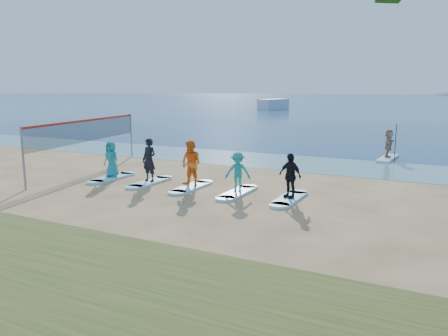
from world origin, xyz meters
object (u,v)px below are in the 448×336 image
at_px(boat_offshore_a, 273,109).
at_px(student_1, 149,160).
at_px(surfboard_1, 150,182).
at_px(surfboard_3, 238,193).
at_px(student_4, 290,176).
at_px(surfboard_4, 289,199).
at_px(paddleboarder, 389,143).
at_px(student_2, 191,164).
at_px(student_3, 238,172).
at_px(student_0, 111,159).
at_px(surfboard_2, 191,187).
at_px(surfboard_0, 112,178).
at_px(volleyball_net, 87,131).
at_px(paddleboard, 388,158).

relative_size(boat_offshore_a, student_1, 4.64).
xyz_separation_m(surfboard_1, surfboard_3, (4.10, 0.00, 0.00)).
xyz_separation_m(boat_offshore_a, student_4, (25.33, -65.14, 0.89)).
bearing_deg(surfboard_4, paddleboarder, 80.06).
bearing_deg(boat_offshore_a, student_4, -60.77).
distance_m(paddleboarder, student_1, 13.89).
relative_size(student_2, surfboard_4, 0.83).
height_order(student_3, surfboard_4, student_3).
bearing_deg(student_4, student_0, -159.81).
height_order(surfboard_2, student_3, student_3).
xyz_separation_m(paddleboarder, boat_offshore_a, (-27.30, 53.87, -0.91)).
height_order(student_0, surfboard_2, student_0).
distance_m(surfboard_0, student_3, 6.20).
distance_m(student_0, student_3, 6.15).
relative_size(paddleboarder, surfboard_3, 0.72).
bearing_deg(surfboard_3, student_1, 180.00).
bearing_deg(volleyball_net, surfboard_0, -25.26).
bearing_deg(student_1, student_2, 5.50).
bearing_deg(paddleboarder, paddleboard, -0.00).
distance_m(student_0, student_1, 2.05).
distance_m(paddleboarder, surfboard_4, 11.47).
bearing_deg(student_4, paddleboarder, 100.24).
relative_size(student_0, student_3, 1.05).
height_order(paddleboarder, student_0, paddleboarder).
bearing_deg(boat_offshore_a, paddleboard, -55.14).
bearing_deg(boat_offshore_a, surfboard_4, -60.77).
relative_size(boat_offshore_a, student_2, 4.60).
height_order(surfboard_1, student_2, student_2).
distance_m(paddleboarder, surfboard_1, 13.92).
bearing_deg(student_1, student_0, -174.50).
height_order(volleyball_net, surfboard_0, volleyball_net).
distance_m(surfboard_1, student_2, 2.26).
bearing_deg(student_0, student_1, 3.67).
xyz_separation_m(surfboard_0, surfboard_3, (6.15, 0.00, 0.00)).
relative_size(student_1, student_2, 0.99).
distance_m(surfboard_2, student_3, 2.20).
distance_m(surfboard_2, student_2, 0.96).
height_order(student_1, student_2, student_2).
xyz_separation_m(boat_offshore_a, student_0, (17.12, -65.14, 0.88)).
xyz_separation_m(boat_offshore_a, student_1, (19.18, -65.14, 1.00)).
relative_size(volleyball_net, student_2, 4.87).
bearing_deg(paddleboarder, surfboard_0, 137.46).
height_order(boat_offshore_a, surfboard_0, boat_offshore_a).
height_order(student_1, student_3, student_1).
xyz_separation_m(surfboard_1, student_3, (4.10, 0.00, 0.80)).
relative_size(surfboard_0, surfboard_3, 1.00).
xyz_separation_m(volleyball_net, boat_offshore_a, (-14.63, 63.96, -1.90)).
relative_size(student_1, student_4, 1.13).
relative_size(surfboard_3, surfboard_4, 1.00).
bearing_deg(student_0, surfboard_2, 3.67).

